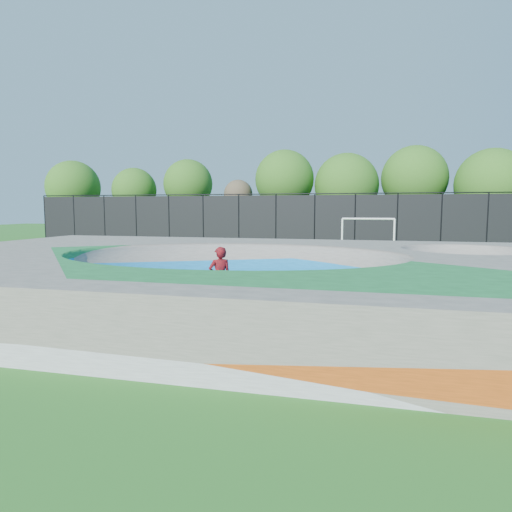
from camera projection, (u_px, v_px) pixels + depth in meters
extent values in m
plane|color=#1F5E1A|center=(232.00, 300.00, 14.56)|extent=(120.00, 120.00, 0.00)
cube|color=gray|center=(232.00, 276.00, 14.49)|extent=(22.00, 14.00, 1.50)
imported|color=red|center=(220.00, 278.00, 13.12)|extent=(0.79, 0.73, 1.82)
cube|color=black|center=(220.00, 308.00, 13.21)|extent=(0.74, 0.67, 0.05)
cylinder|color=white|center=(342.00, 235.00, 30.40)|extent=(0.12, 0.12, 2.22)
cylinder|color=white|center=(394.00, 236.00, 29.57)|extent=(0.12, 0.12, 2.22)
cylinder|color=white|center=(368.00, 219.00, 29.87)|extent=(3.33, 0.12, 0.12)
cylinder|color=black|center=(45.00, 218.00, 40.52)|extent=(0.09, 0.09, 4.00)
cylinder|color=black|center=(74.00, 219.00, 39.78)|extent=(0.09, 0.09, 4.00)
cylinder|color=black|center=(105.00, 219.00, 39.03)|extent=(0.09, 0.09, 4.00)
cylinder|color=black|center=(136.00, 219.00, 38.29)|extent=(0.09, 0.09, 4.00)
cylinder|color=black|center=(169.00, 219.00, 37.55)|extent=(0.09, 0.09, 4.00)
cylinder|color=black|center=(203.00, 220.00, 36.81)|extent=(0.09, 0.09, 4.00)
cylinder|color=black|center=(239.00, 220.00, 36.07)|extent=(0.09, 0.09, 4.00)
cylinder|color=black|center=(276.00, 220.00, 35.33)|extent=(0.09, 0.09, 4.00)
cylinder|color=black|center=(315.00, 220.00, 34.58)|extent=(0.09, 0.09, 4.00)
cylinder|color=black|center=(355.00, 220.00, 33.84)|extent=(0.09, 0.09, 4.00)
cylinder|color=black|center=(397.00, 221.00, 33.10)|extent=(0.09, 0.09, 4.00)
cylinder|color=black|center=(441.00, 221.00, 32.36)|extent=(0.09, 0.09, 4.00)
cylinder|color=black|center=(487.00, 221.00, 31.62)|extent=(0.09, 0.09, 4.00)
cube|color=black|center=(315.00, 220.00, 34.58)|extent=(48.00, 0.03, 3.80)
cylinder|color=black|center=(315.00, 194.00, 34.38)|extent=(48.00, 0.08, 0.08)
cylinder|color=#463723|center=(75.00, 223.00, 45.02)|extent=(0.44, 0.44, 3.00)
sphere|color=#2B5F19|center=(73.00, 187.00, 44.66)|extent=(5.19, 5.19, 5.19)
cylinder|color=#463723|center=(135.00, 222.00, 44.19)|extent=(0.44, 0.44, 3.06)
sphere|color=#2B5F19|center=(134.00, 190.00, 43.86)|extent=(4.23, 4.23, 4.23)
cylinder|color=#463723|center=(189.00, 221.00, 43.35)|extent=(0.44, 0.44, 3.45)
sphere|color=#2B5F19|center=(188.00, 184.00, 42.99)|extent=(4.62, 4.62, 4.62)
cylinder|color=#463723|center=(238.00, 223.00, 41.47)|extent=(0.44, 0.44, 3.08)
sphere|color=brown|center=(238.00, 194.00, 41.19)|extent=(2.60, 2.60, 2.60)
cylinder|color=#463723|center=(284.00, 222.00, 39.40)|extent=(0.44, 0.44, 3.48)
sphere|color=#2B5F19|center=(285.00, 179.00, 39.02)|extent=(5.03, 5.03, 5.03)
cylinder|color=#463723|center=(346.00, 226.00, 38.83)|extent=(0.44, 0.44, 2.82)
sphere|color=#2B5F19|center=(346.00, 185.00, 38.47)|extent=(5.38, 5.38, 5.38)
cylinder|color=#463723|center=(413.00, 223.00, 38.48)|extent=(0.44, 0.44, 3.36)
sphere|color=#2B5F19|center=(414.00, 178.00, 38.09)|extent=(5.43, 5.43, 5.43)
cylinder|color=#463723|center=(490.00, 229.00, 35.40)|extent=(0.44, 0.44, 2.66)
sphere|color=#2B5F19|center=(492.00, 184.00, 35.04)|extent=(5.52, 5.52, 5.52)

